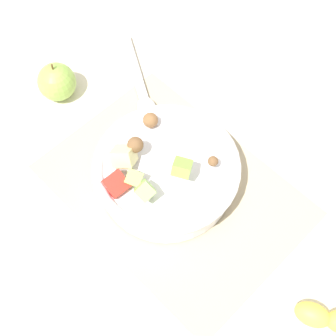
# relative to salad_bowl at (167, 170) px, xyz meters

# --- Properties ---
(ground_plane) EXTENTS (2.40, 2.40, 0.00)m
(ground_plane) POSITION_rel_salad_bowl_xyz_m (-0.02, 0.00, -0.04)
(ground_plane) COLOR silver
(placemat) EXTENTS (0.43, 0.30, 0.01)m
(placemat) POSITION_rel_salad_bowl_xyz_m (-0.02, 0.00, -0.04)
(placemat) COLOR tan
(placemat) RESTS_ON ground_plane
(salad_bowl) EXTENTS (0.24, 0.24, 0.11)m
(salad_bowl) POSITION_rel_salad_bowl_xyz_m (0.00, 0.00, 0.00)
(salad_bowl) COLOR white
(salad_bowl) RESTS_ON placemat
(serving_spoon) EXTENTS (0.20, 0.13, 0.01)m
(serving_spoon) POSITION_rel_salad_bowl_xyz_m (0.17, -0.10, -0.03)
(serving_spoon) COLOR #B7B7BC
(serving_spoon) RESTS_ON placemat
(whole_apple) EXTENTS (0.07, 0.07, 0.08)m
(whole_apple) POSITION_rel_salad_bowl_xyz_m (0.28, 0.01, -0.01)
(whole_apple) COLOR #8CB74C
(whole_apple) RESTS_ON ground_plane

